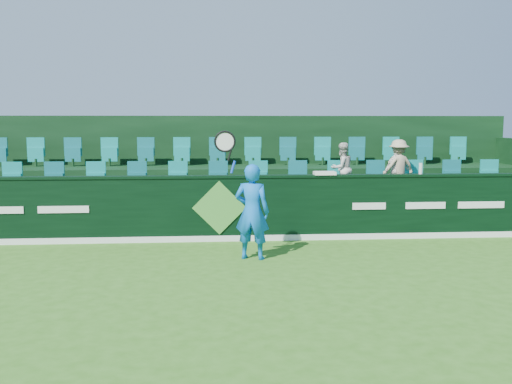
{
  "coord_description": "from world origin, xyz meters",
  "views": [
    {
      "loc": [
        -0.11,
        -7.58,
        2.43
      ],
      "look_at": [
        0.67,
        2.8,
        1.15
      ],
      "focal_mm": 40.0,
      "sensor_mm": 36.0,
      "label": 1
    }
  ],
  "objects": [
    {
      "name": "tennis_player",
      "position": [
        0.56,
        2.37,
        0.87
      ],
      "size": [
        1.06,
        0.58,
        2.33
      ],
      "color": "blue",
      "rests_on": "ground"
    },
    {
      "name": "drinks_bottle",
      "position": [
        4.21,
        4.0,
        1.47
      ],
      "size": [
        0.07,
        0.07,
        0.23
      ],
      "primitive_type": "cylinder",
      "color": "silver",
      "rests_on": "sponsor_hoarding"
    },
    {
      "name": "sponsor_hoarding",
      "position": [
        0.0,
        4.0,
        0.67
      ],
      "size": [
        16.0,
        0.25,
        1.35
      ],
      "color": "black",
      "rests_on": "ground"
    },
    {
      "name": "towel",
      "position": [
        2.18,
        4.0,
        1.38
      ],
      "size": [
        0.44,
        0.28,
        0.07
      ],
      "primitive_type": "cube",
      "color": "white",
      "rests_on": "sponsor_hoarding"
    },
    {
      "name": "stand_tier_back",
      "position": [
        0.0,
        7.0,
        0.65
      ],
      "size": [
        16.0,
        1.8,
        1.3
      ],
      "primitive_type": "cube",
      "color": "black",
      "rests_on": "ground"
    },
    {
      "name": "seat_row_back",
      "position": [
        0.0,
        7.3,
        1.6
      ],
      "size": [
        13.5,
        0.5,
        0.6
      ],
      "primitive_type": "cube",
      "color": "#128A84",
      "rests_on": "stand_tier_back"
    },
    {
      "name": "seat_row_front",
      "position": [
        0.0,
        5.5,
        1.1
      ],
      "size": [
        13.5,
        0.5,
        0.6
      ],
      "primitive_type": "cube",
      "color": "#128A84",
      "rests_on": "stand_tier_front"
    },
    {
      "name": "stand_tier_front",
      "position": [
        0.0,
        5.1,
        0.4
      ],
      "size": [
        16.0,
        2.0,
        0.8
      ],
      "primitive_type": "cube",
      "color": "black",
      "rests_on": "ground"
    },
    {
      "name": "spectator_left",
      "position": [
        2.8,
        5.12,
        1.39
      ],
      "size": [
        0.7,
        0.64,
        1.17
      ],
      "primitive_type": "imported",
      "rotation": [
        0.0,
        0.0,
        3.57
      ],
      "color": "beige",
      "rests_on": "stand_tier_front"
    },
    {
      "name": "spectator_middle",
      "position": [
        4.07,
        5.12,
        1.35
      ],
      "size": [
        0.7,
        0.49,
        1.1
      ],
      "primitive_type": "imported",
      "rotation": [
        0.0,
        0.0,
        3.52
      ],
      "color": "white",
      "rests_on": "stand_tier_front"
    },
    {
      "name": "spectator_right",
      "position": [
        4.1,
        5.12,
        1.42
      ],
      "size": [
        0.89,
        0.65,
        1.24
      ],
      "primitive_type": "imported",
      "rotation": [
        0.0,
        0.0,
        3.41
      ],
      "color": "tan",
      "rests_on": "stand_tier_front"
    },
    {
      "name": "ground",
      "position": [
        0.0,
        0.0,
        0.0
      ],
      "size": [
        60.0,
        60.0,
        0.0
      ],
      "primitive_type": "plane",
      "color": "#306818",
      "rests_on": "ground"
    },
    {
      "name": "stand_rear",
      "position": [
        0.0,
        7.44,
        1.22
      ],
      "size": [
        16.0,
        4.1,
        2.6
      ],
      "color": "black",
      "rests_on": "ground"
    }
  ]
}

